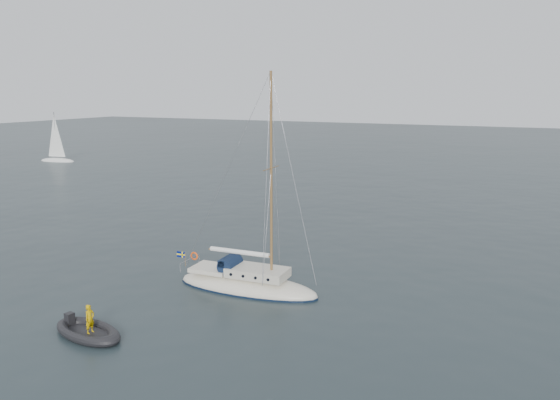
% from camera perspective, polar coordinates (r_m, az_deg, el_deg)
% --- Properties ---
extents(ground, '(300.00, 300.00, 0.00)m').
position_cam_1_polar(ground, '(28.06, 2.98, -10.95)').
color(ground, black).
rests_on(ground, ground).
extents(sailboat, '(8.53, 2.56, 12.15)m').
position_cam_1_polar(sailboat, '(29.87, -3.44, -7.65)').
color(sailboat, '#F0EACD').
rests_on(sailboat, ground).
extents(dinghy, '(3.03, 1.37, 0.43)m').
position_cam_1_polar(dinghy, '(32.17, -7.33, -7.68)').
color(dinghy, '#4F4F55').
rests_on(dinghy, ground).
extents(rib, '(3.86, 1.75, 1.51)m').
position_cam_1_polar(rib, '(26.20, -19.46, -12.74)').
color(rib, black).
rests_on(rib, ground).
extents(distant_yacht_a, '(5.94, 3.17, 7.87)m').
position_cam_1_polar(distant_yacht_a, '(89.42, -22.40, 5.89)').
color(distant_yacht_a, white).
rests_on(distant_yacht_a, ground).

